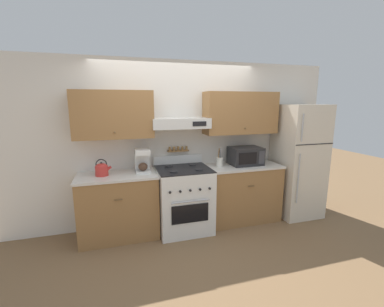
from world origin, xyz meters
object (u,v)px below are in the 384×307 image
at_px(stove_range, 184,199).
at_px(utensil_crock, 219,162).
at_px(coffee_maker, 142,161).
at_px(refrigerator, 298,161).
at_px(tea_kettle, 102,169).
at_px(microwave, 246,156).

distance_m(stove_range, utensil_crock, 0.80).
distance_m(coffee_maker, utensil_crock, 1.19).
xyz_separation_m(stove_range, refrigerator, (2.01, 0.00, 0.46)).
relative_size(tea_kettle, utensil_crock, 0.78).
bearing_deg(stove_range, coffee_maker, 170.24).
relative_size(tea_kettle, coffee_maker, 0.69).
distance_m(tea_kettle, coffee_maker, 0.56).
xyz_separation_m(tea_kettle, utensil_crock, (1.74, 0.00, -0.01)).
bearing_deg(utensil_crock, stove_range, -173.44).
distance_m(refrigerator, tea_kettle, 3.16).
relative_size(stove_range, microwave, 2.18).
distance_m(stove_range, refrigerator, 2.07).
bearing_deg(coffee_maker, tea_kettle, -176.78).
relative_size(refrigerator, coffee_maker, 5.61).
xyz_separation_m(stove_range, microwave, (1.06, 0.09, 0.58)).
bearing_deg(coffee_maker, refrigerator, -2.19).
height_order(refrigerator, tea_kettle, refrigerator).
relative_size(refrigerator, tea_kettle, 8.08).
height_order(microwave, utensil_crock, utensil_crock).
xyz_separation_m(stove_range, coffee_maker, (-0.58, 0.10, 0.61)).
bearing_deg(stove_range, refrigerator, 0.03).
distance_m(coffee_maker, microwave, 1.65).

